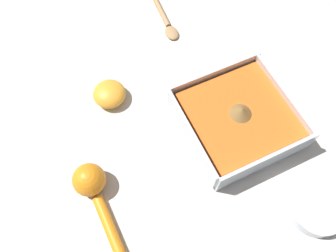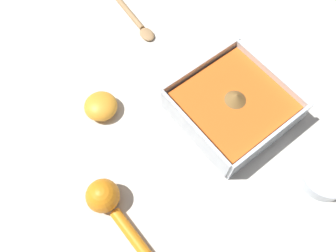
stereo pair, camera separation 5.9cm
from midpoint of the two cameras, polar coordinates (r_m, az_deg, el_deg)
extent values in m
plane|color=beige|center=(0.63, 11.09, -0.80)|extent=(4.00, 4.00, 0.00)
cube|color=silver|center=(0.64, 8.08, 2.07)|extent=(0.19, 0.19, 0.01)
cube|color=silver|center=(0.64, 2.86, 9.18)|extent=(0.19, 0.01, 0.05)
cube|color=silver|center=(0.59, 14.48, -2.86)|extent=(0.19, 0.01, 0.05)
cube|color=silver|center=(0.66, 14.56, 7.76)|extent=(0.01, 0.18, 0.05)
cube|color=silver|center=(0.58, 1.56, -1.50)|extent=(0.01, 0.18, 0.05)
cube|color=orange|center=(0.62, 8.36, 3.12)|extent=(0.17, 0.17, 0.04)
cone|color=brown|center=(0.59, 8.72, 4.49)|extent=(0.04, 0.04, 0.02)
cylinder|color=silver|center=(0.62, 23.23, -8.14)|extent=(0.09, 0.09, 0.03)
cylinder|color=brown|center=(0.62, 23.18, -8.19)|extent=(0.08, 0.08, 0.01)
sphere|color=orange|center=(0.56, -14.29, -12.01)|extent=(0.06, 0.06, 0.06)
cylinder|color=orange|center=(0.56, -7.54, -21.05)|extent=(0.02, 0.16, 0.02)
ellipsoid|color=orange|center=(0.64, -14.20, 3.12)|extent=(0.06, 0.06, 0.03)
ellipsoid|color=tan|center=(0.75, -6.02, 15.41)|extent=(0.03, 0.04, 0.01)
cylinder|color=tan|center=(0.81, -9.57, 19.40)|extent=(0.02, 0.14, 0.01)
camera|label=1|loc=(0.03, 87.12, 5.79)|focal=35.00mm
camera|label=2|loc=(0.03, -92.88, -5.79)|focal=35.00mm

